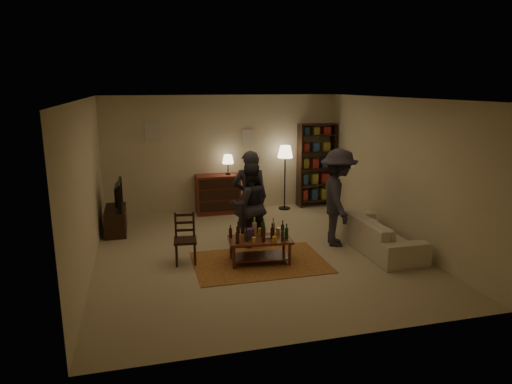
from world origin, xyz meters
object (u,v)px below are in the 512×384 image
object	(u,v)px
tv_stand	(116,214)
person_by_sofa	(338,198)
person_left	(250,197)
bookshelf	(316,164)
sofa	(378,233)
dresser	(218,193)
coffee_table	(260,241)
person_right	(249,205)
dining_chair	(185,237)
floor_lamp	(285,156)

from	to	relation	value
tv_stand	person_by_sofa	size ratio (longest dim) A/B	0.59
tv_stand	person_left	distance (m)	2.83
tv_stand	bookshelf	xyz separation A→B (m)	(4.69, 0.98, 0.65)
sofa	dresser	bearing A→B (deg)	37.54
coffee_table	person_right	xyz separation A→B (m)	(0.03, 0.86, 0.39)
dining_chair	sofa	xyz separation A→B (m)	(3.45, -0.24, -0.14)
coffee_table	floor_lamp	world-z (taller)	floor_lamp
dining_chair	floor_lamp	xyz separation A→B (m)	(2.66, 2.81, 0.84)
bookshelf	person_by_sofa	distance (m)	2.84
coffee_table	person_by_sofa	size ratio (longest dim) A/B	0.60
sofa	floor_lamp	bearing A→B (deg)	14.58
sofa	person_left	distance (m)	2.43
dresser	coffee_table	bearing A→B (deg)	-87.47
floor_lamp	person_right	distance (m)	2.74
dresser	floor_lamp	distance (m)	1.80
person_left	person_right	size ratio (longest dim) A/B	1.13
dresser	sofa	distance (m)	3.93
dining_chair	person_by_sofa	size ratio (longest dim) A/B	0.48
person_right	tv_stand	bearing A→B (deg)	-36.32
sofa	person_by_sofa	xyz separation A→B (m)	(-0.63, 0.42, 0.60)
sofa	bookshelf	bearing A→B (deg)	-0.82
dresser	bookshelf	size ratio (longest dim) A/B	0.67
tv_stand	coffee_table	bearing A→B (deg)	-43.82
dresser	person_right	world-z (taller)	person_right
person_right	bookshelf	bearing A→B (deg)	-138.74
coffee_table	person_left	world-z (taller)	person_left
bookshelf	person_left	bearing A→B (deg)	-134.43
floor_lamp	sofa	distance (m)	3.30
tv_stand	sofa	bearing A→B (deg)	-25.34
tv_stand	floor_lamp	world-z (taller)	floor_lamp
floor_lamp	sofa	bearing A→B (deg)	-75.42
person_left	tv_stand	bearing A→B (deg)	-16.03
bookshelf	sofa	size ratio (longest dim) A/B	0.97
person_by_sofa	tv_stand	bearing A→B (deg)	80.92
coffee_table	person_left	distance (m)	1.13
coffee_table	person_by_sofa	xyz separation A→B (m)	(1.63, 0.52, 0.51)
dining_chair	person_left	size ratio (longest dim) A/B	0.49
dresser	bookshelf	xyz separation A→B (m)	(2.44, 0.07, 0.56)
person_by_sofa	sofa	bearing A→B (deg)	-109.34
dresser	floor_lamp	xyz separation A→B (m)	(1.60, -0.06, 0.81)
coffee_table	dining_chair	size ratio (longest dim) A/B	1.27
coffee_table	floor_lamp	bearing A→B (deg)	65.17
dresser	dining_chair	bearing A→B (deg)	-110.24
person_left	person_right	world-z (taller)	person_left
dining_chair	dresser	bearing A→B (deg)	75.17
bookshelf	person_right	bearing A→B (deg)	-133.08
tv_stand	person_right	world-z (taller)	person_right
coffee_table	tv_stand	world-z (taller)	tv_stand
coffee_table	tv_stand	bearing A→B (deg)	136.18
bookshelf	person_by_sofa	size ratio (longest dim) A/B	1.12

